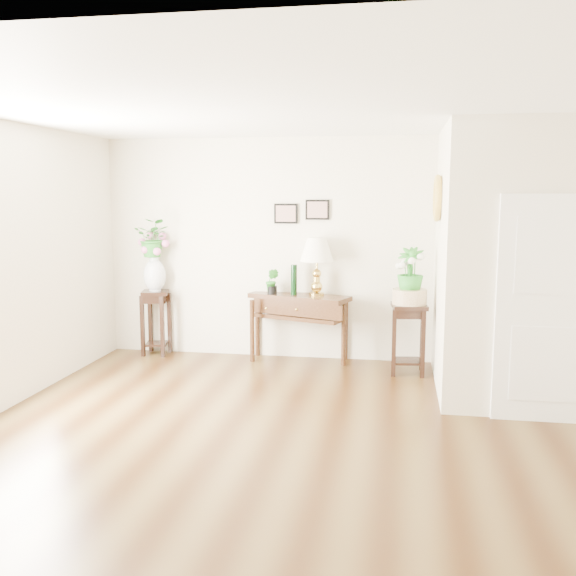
% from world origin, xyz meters
% --- Properties ---
extents(floor, '(6.00, 5.50, 0.02)m').
position_xyz_m(floor, '(0.00, 0.00, 0.00)').
color(floor, '#513B1B').
rests_on(floor, ground).
extents(ceiling, '(6.00, 5.50, 0.02)m').
position_xyz_m(ceiling, '(0.00, 0.00, 2.80)').
color(ceiling, white).
rests_on(ceiling, ground).
extents(wall_back, '(6.00, 0.02, 2.80)m').
position_xyz_m(wall_back, '(0.00, 2.75, 1.40)').
color(wall_back, beige).
rests_on(wall_back, ground).
extents(wall_front, '(6.00, 0.02, 2.80)m').
position_xyz_m(wall_front, '(0.00, -2.75, 1.40)').
color(wall_front, beige).
rests_on(wall_front, ground).
extents(partition, '(1.80, 1.95, 2.80)m').
position_xyz_m(partition, '(2.10, 1.77, 1.40)').
color(partition, beige).
rests_on(partition, floor).
extents(door, '(0.90, 0.05, 2.10)m').
position_xyz_m(door, '(2.10, 0.78, 1.05)').
color(door, white).
rests_on(door, floor).
extents(art_print_left, '(0.30, 0.02, 0.25)m').
position_xyz_m(art_print_left, '(-0.65, 2.73, 1.85)').
color(art_print_left, black).
rests_on(art_print_left, wall_back).
extents(art_print_right, '(0.30, 0.02, 0.25)m').
position_xyz_m(art_print_right, '(-0.25, 2.73, 1.90)').
color(art_print_right, black).
rests_on(art_print_right, wall_back).
extents(wall_ornament, '(0.07, 0.51, 0.51)m').
position_xyz_m(wall_ornament, '(1.16, 1.90, 2.05)').
color(wall_ornament, gold).
rests_on(wall_ornament, partition).
extents(console_table, '(1.34, 0.82, 0.85)m').
position_xyz_m(console_table, '(-0.45, 2.57, 0.42)').
color(console_table, black).
rests_on(console_table, floor).
extents(table_lamp, '(0.55, 0.55, 0.73)m').
position_xyz_m(table_lamp, '(-0.23, 2.57, 1.20)').
color(table_lamp, gold).
rests_on(table_lamp, console_table).
extents(green_vase, '(0.09, 0.09, 0.38)m').
position_xyz_m(green_vase, '(-0.52, 2.57, 1.02)').
color(green_vase, black).
rests_on(green_vase, console_table).
extents(potted_plant, '(0.18, 0.16, 0.30)m').
position_xyz_m(potted_plant, '(-0.80, 2.57, 1.00)').
color(potted_plant, '#278025').
rests_on(potted_plant, console_table).
extents(plant_stand_a, '(0.40, 0.40, 0.85)m').
position_xyz_m(plant_stand_a, '(-2.35, 2.57, 0.42)').
color(plant_stand_a, black).
rests_on(plant_stand_a, floor).
extents(porcelain_vase, '(0.29, 0.29, 0.50)m').
position_xyz_m(porcelain_vase, '(-2.35, 2.57, 1.07)').
color(porcelain_vase, white).
rests_on(porcelain_vase, plant_stand_a).
extents(lily_arrangement, '(0.46, 0.40, 0.50)m').
position_xyz_m(lily_arrangement, '(-2.35, 2.57, 1.50)').
color(lily_arrangement, '#278025').
rests_on(lily_arrangement, porcelain_vase).
extents(plant_stand_b, '(0.43, 0.43, 0.83)m').
position_xyz_m(plant_stand_b, '(0.90, 2.20, 0.41)').
color(plant_stand_b, black).
rests_on(plant_stand_b, floor).
extents(ceramic_bowl, '(0.52, 0.52, 0.18)m').
position_xyz_m(ceramic_bowl, '(0.90, 2.20, 0.91)').
color(ceramic_bowl, '#C4B29C').
rests_on(ceramic_bowl, plant_stand_b).
extents(narcissus, '(0.33, 0.33, 0.54)m').
position_xyz_m(narcissus, '(0.90, 2.20, 1.22)').
color(narcissus, '#278025').
rests_on(narcissus, ceramic_bowl).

